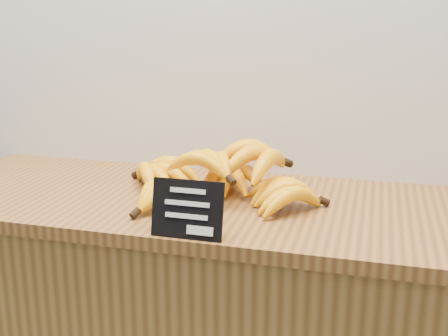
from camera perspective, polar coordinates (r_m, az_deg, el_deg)
counter_top at (r=1.33m, az=0.57°, el=-3.81°), size 1.54×0.54×0.03m
chalkboard_sign at (r=1.09m, az=-3.76°, el=-4.22°), size 0.14×0.03×0.11m
banana_pile at (r=1.32m, az=-0.47°, el=-0.94°), size 0.51×0.37×0.12m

